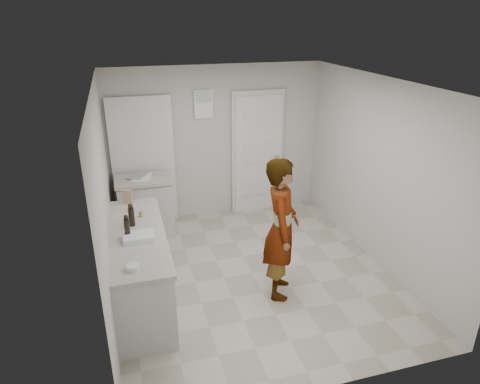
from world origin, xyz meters
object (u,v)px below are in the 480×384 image
object	(u,v)px
oil_cruet_a	(131,215)
egg_bowl	(133,267)
person	(281,229)
spice_jar	(141,214)
baking_dish	(138,237)
cake_mix_box	(128,197)
oil_cruet_b	(127,227)

from	to	relation	value
oil_cruet_a	egg_bowl	world-z (taller)	oil_cruet_a
oil_cruet_a	person	bearing A→B (deg)	-15.79
spice_jar	egg_bowl	bearing A→B (deg)	-97.95
baking_dish	cake_mix_box	bearing A→B (deg)	93.81
person	egg_bowl	xyz separation A→B (m)	(-1.73, -0.48, 0.07)
spice_jar	person	bearing A→B (deg)	-23.72
person	egg_bowl	size ratio (longest dim) A/B	13.58
person	baking_dish	distance (m)	1.64
spice_jar	baking_dish	size ratio (longest dim) A/B	0.23
person	egg_bowl	distance (m)	1.79
person	cake_mix_box	world-z (taller)	person
cake_mix_box	spice_jar	xyz separation A→B (m)	(0.14, -0.45, -0.05)
oil_cruet_a	baking_dish	size ratio (longest dim) A/B	0.84
baking_dish	egg_bowl	distance (m)	0.60
cake_mix_box	oil_cruet_b	world-z (taller)	oil_cruet_b
person	cake_mix_box	size ratio (longest dim) A/B	9.49
person	baking_dish	world-z (taller)	person
egg_bowl	spice_jar	bearing A→B (deg)	82.05
cake_mix_box	spice_jar	size ratio (longest dim) A/B	2.36
oil_cruet_b	baking_dish	world-z (taller)	oil_cruet_b
person	oil_cruet_a	world-z (taller)	person
cake_mix_box	spice_jar	bearing A→B (deg)	-57.66
oil_cruet_b	egg_bowl	xyz separation A→B (m)	(0.02, -0.65, -0.11)
cake_mix_box	oil_cruet_a	xyz separation A→B (m)	(0.02, -0.67, 0.04)
person	baking_dish	xyz separation A→B (m)	(-1.63, 0.12, 0.08)
egg_bowl	cake_mix_box	bearing A→B (deg)	89.12
baking_dish	egg_bowl	xyz separation A→B (m)	(-0.09, -0.60, -0.00)
egg_bowl	oil_cruet_a	bearing A→B (deg)	87.29
person	cake_mix_box	distance (m)	2.05
cake_mix_box	egg_bowl	bearing A→B (deg)	-75.43
oil_cruet_b	egg_bowl	size ratio (longest dim) A/B	2.20
oil_cruet_a	baking_dish	xyz separation A→B (m)	(0.05, -0.36, -0.11)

